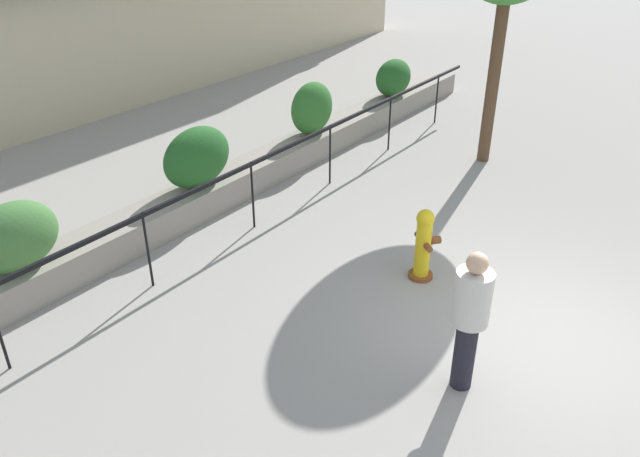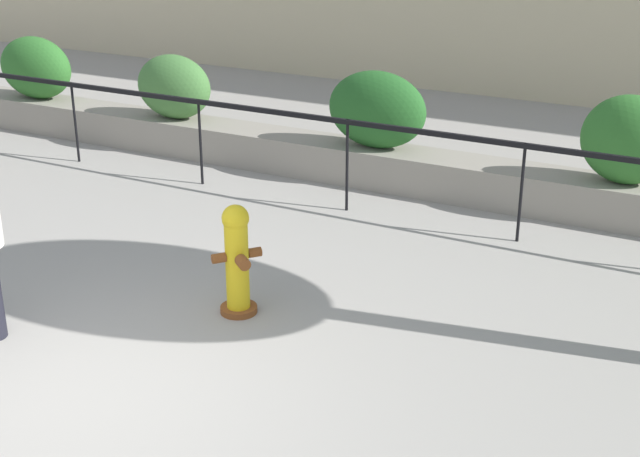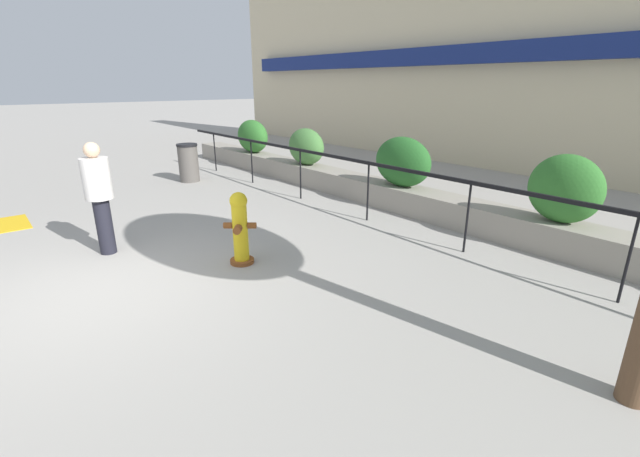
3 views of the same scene
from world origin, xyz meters
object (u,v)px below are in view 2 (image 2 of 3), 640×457
object	(u,v)px
fire_hydrant	(237,259)
hedge_bush_2	(377,110)
hedge_bush_1	(174,87)
hedge_bush_0	(36,68)
hedge_bush_3	(629,140)

from	to	relation	value
fire_hydrant	hedge_bush_2	bearing A→B (deg)	95.74
hedge_bush_1	fire_hydrant	world-z (taller)	hedge_bush_1
hedge_bush_1	hedge_bush_0	bearing A→B (deg)	180.00
hedge_bush_3	fire_hydrant	distance (m)	4.91
hedge_bush_2	hedge_bush_3	xyz separation A→B (m)	(3.16, 0.00, 0.02)
hedge_bush_1	hedge_bush_2	xyz separation A→B (m)	(3.24, 0.00, 0.04)
hedge_bush_0	hedge_bush_1	size ratio (longest dim) A/B	1.11
hedge_bush_0	fire_hydrant	world-z (taller)	hedge_bush_0
hedge_bush_0	fire_hydrant	distance (m)	7.52
hedge_bush_1	hedge_bush_3	xyz separation A→B (m)	(6.40, 0.00, 0.06)
fire_hydrant	hedge_bush_0	bearing A→B (deg)	147.50
hedge_bush_0	hedge_bush_1	xyz separation A→B (m)	(2.69, 0.00, -0.02)
hedge_bush_0	hedge_bush_2	size ratio (longest dim) A/B	0.99
hedge_bush_0	fire_hydrant	bearing A→B (deg)	-32.50
hedge_bush_0	hedge_bush_3	world-z (taller)	hedge_bush_3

